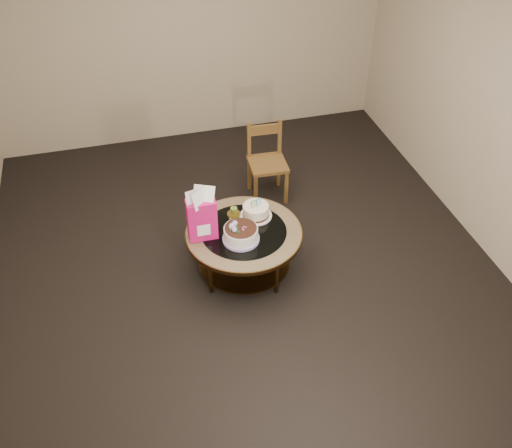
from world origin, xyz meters
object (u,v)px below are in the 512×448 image
object	(u,v)px
decorated_cake	(241,234)
dining_chair	(267,161)
coffee_table	(244,238)
cream_cake	(256,211)
gift_bag	(202,214)

from	to	relation	value
decorated_cake	dining_chair	size ratio (longest dim) A/B	0.39
decorated_cake	dining_chair	xyz separation A→B (m)	(0.56, 1.16, -0.11)
coffee_table	dining_chair	xyz separation A→B (m)	(0.51, 1.06, 0.03)
coffee_table	cream_cake	distance (m)	0.27
decorated_cake	gift_bag	xyz separation A→B (m)	(-0.30, 0.13, 0.18)
coffee_table	gift_bag	size ratio (longest dim) A/B	2.10
coffee_table	gift_bag	bearing A→B (deg)	176.33
decorated_cake	gift_bag	world-z (taller)	gift_bag
cream_cake	dining_chair	size ratio (longest dim) A/B	0.35
coffee_table	decorated_cake	distance (m)	0.18
cream_cake	gift_bag	xyz separation A→B (m)	(-0.50, -0.15, 0.18)
cream_cake	coffee_table	bearing A→B (deg)	-151.25
gift_bag	coffee_table	bearing A→B (deg)	-3.36
decorated_cake	cream_cake	distance (m)	0.34
gift_bag	cream_cake	bearing A→B (deg)	16.54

